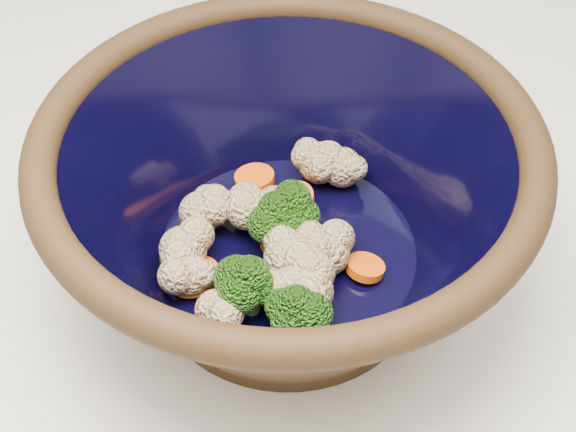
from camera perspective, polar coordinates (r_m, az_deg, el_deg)
mixing_bowl at (r=0.50m, az=-0.00°, el=1.01°), size 0.36×0.36×0.13m
vegetable_pile at (r=0.51m, az=-1.00°, el=-1.93°), size 0.14×0.17×0.05m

